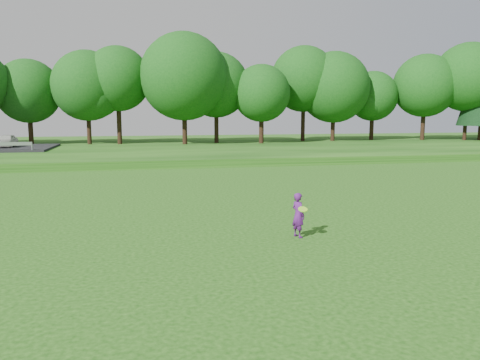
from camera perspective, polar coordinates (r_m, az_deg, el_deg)
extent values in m
plane|color=#133E0C|center=(15.13, 4.10, -6.78)|extent=(140.00, 140.00, 0.00)
cube|color=#133E0C|center=(48.33, -7.41, 3.81)|extent=(130.00, 30.00, 0.60)
cube|color=gray|center=(34.49, -5.35, 1.66)|extent=(130.00, 1.60, 0.04)
imported|color=beige|center=(48.54, -26.55, 4.32)|extent=(1.42, 3.52, 1.20)
imported|color=#511767|center=(14.88, 7.10, -4.26)|extent=(0.50, 0.61, 1.42)
cylinder|color=#94E524|center=(14.49, 7.68, -3.56)|extent=(0.29, 0.28, 0.14)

